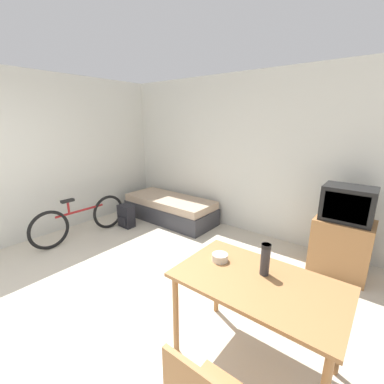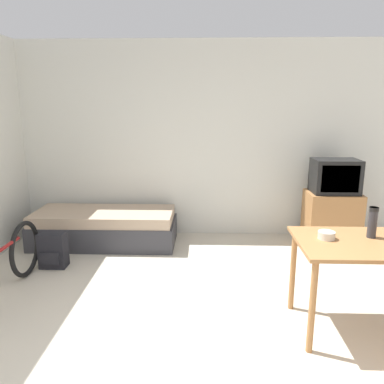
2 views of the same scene
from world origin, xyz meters
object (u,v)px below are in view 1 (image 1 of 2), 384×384
object	(u,v)px
bicycle	(81,220)
dining_table	(257,291)
tv	(343,235)
backpack	(126,216)
mate_bowl	(220,257)
thermos_flask	(265,258)
daybed	(170,209)

from	to	relation	value
bicycle	dining_table	bearing A→B (deg)	-6.58
tv	backpack	distance (m)	3.51
tv	mate_bowl	world-z (taller)	tv
tv	mate_bowl	size ratio (longest dim) A/B	8.64
tv	backpack	xyz separation A→B (m)	(-3.41, -0.76, -0.34)
thermos_flask	mate_bowl	world-z (taller)	thermos_flask
daybed	mate_bowl	xyz separation A→B (m)	(2.33, -1.85, 0.58)
tv	dining_table	xyz separation A→B (m)	(-0.30, -1.90, 0.14)
bicycle	daybed	bearing A→B (deg)	67.94
dining_table	backpack	xyz separation A→B (m)	(-3.11, 1.14, -0.48)
daybed	mate_bowl	distance (m)	3.04
tv	backpack	world-z (taller)	tv
tv	backpack	bearing A→B (deg)	-167.44
daybed	backpack	size ratio (longest dim) A/B	4.53
thermos_flask	mate_bowl	size ratio (longest dim) A/B	1.89
mate_bowl	backpack	world-z (taller)	mate_bowl
thermos_flask	backpack	xyz separation A→B (m)	(-3.11, 1.04, -0.71)
mate_bowl	dining_table	bearing A→B (deg)	-8.28
daybed	mate_bowl	bearing A→B (deg)	-38.47
thermos_flask	backpack	size ratio (longest dim) A/B	0.62
thermos_flask	backpack	world-z (taller)	thermos_flask
daybed	tv	bearing A→B (deg)	-0.21
dining_table	tv	bearing A→B (deg)	81.00
tv	bicycle	distance (m)	3.94
bicycle	thermos_flask	world-z (taller)	thermos_flask
bicycle	thermos_flask	size ratio (longest dim) A/B	6.49
daybed	dining_table	xyz separation A→B (m)	(2.71, -1.91, 0.46)
mate_bowl	backpack	bearing A→B (deg)	158.40
bicycle	thermos_flask	distance (m)	3.40
daybed	thermos_flask	size ratio (longest dim) A/B	7.35
tv	thermos_flask	size ratio (longest dim) A/B	4.56
daybed	tv	distance (m)	3.03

